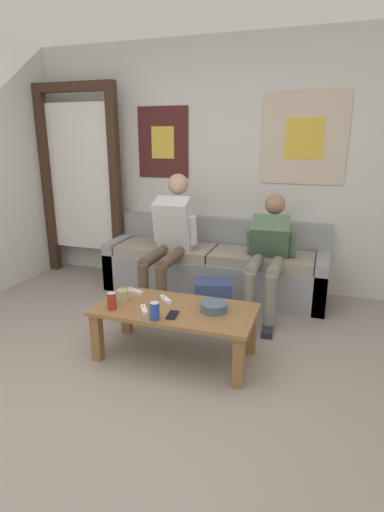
{
  "coord_description": "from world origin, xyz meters",
  "views": [
    {
      "loc": [
        1.11,
        -1.68,
        1.58
      ],
      "look_at": [
        0.1,
        1.31,
        0.64
      ],
      "focal_mm": 28.0,
      "sensor_mm": 36.0,
      "label": 1
    }
  ],
  "objects_px": {
    "drink_can_red": "(112,301)",
    "cell_phone": "(173,315)",
    "person_seated_adult": "(170,235)",
    "backpack": "(213,303)",
    "game_controller_near_left": "(135,291)",
    "pillar_candle": "(122,296)",
    "ceramic_bowl": "(214,306)",
    "game_controller_near_right": "(144,310)",
    "drink_can_blue": "(155,311)",
    "couch": "(214,267)",
    "game_controller_far_center": "(166,299)",
    "coffee_table": "(175,316)",
    "person_seated_teen": "(268,250)"
  },
  "relations": [
    {
      "from": "drink_can_red",
      "to": "cell_phone",
      "type": "height_order",
      "value": "drink_can_red"
    },
    {
      "from": "person_seated_adult",
      "to": "backpack",
      "type": "height_order",
      "value": "person_seated_adult"
    },
    {
      "from": "backpack",
      "to": "game_controller_near_left",
      "type": "bearing_deg",
      "value": -137.95
    },
    {
      "from": "pillar_candle",
      "to": "drink_can_red",
      "type": "distance_m",
      "value": 0.15
    },
    {
      "from": "ceramic_bowl",
      "to": "cell_phone",
      "type": "xyz_separation_m",
      "value": [
        -0.25,
        -0.17,
        -0.03
      ]
    },
    {
      "from": "backpack",
      "to": "game_controller_near_right",
      "type": "relative_size",
      "value": 2.79
    },
    {
      "from": "drink_can_blue",
      "to": "game_controller_near_left",
      "type": "relative_size",
      "value": 0.85
    },
    {
      "from": "game_controller_near_right",
      "to": "backpack",
      "type": "bearing_deg",
      "value": 69.16
    },
    {
      "from": "game_controller_near_right",
      "to": "couch",
      "type": "bearing_deg",
      "value": 86.05
    },
    {
      "from": "cell_phone",
      "to": "game_controller_near_left",
      "type": "bearing_deg",
      "value": 145.11
    },
    {
      "from": "drink_can_blue",
      "to": "game_controller_near_left",
      "type": "distance_m",
      "value": 0.53
    },
    {
      "from": "couch",
      "to": "ceramic_bowl",
      "type": "height_order",
      "value": "couch"
    },
    {
      "from": "person_seated_adult",
      "to": "game_controller_near_left",
      "type": "xyz_separation_m",
      "value": [
        0.04,
        -0.86,
        -0.26
      ]
    },
    {
      "from": "drink_can_blue",
      "to": "drink_can_red",
      "type": "xyz_separation_m",
      "value": [
        -0.36,
        0.06,
        0.0
      ]
    },
    {
      "from": "drink_can_red",
      "to": "game_controller_far_center",
      "type": "relative_size",
      "value": 0.96
    },
    {
      "from": "game_controller_near_right",
      "to": "game_controller_far_center",
      "type": "relative_size",
      "value": 1.07
    },
    {
      "from": "ceramic_bowl",
      "to": "drink_can_red",
      "type": "distance_m",
      "value": 0.73
    },
    {
      "from": "pillar_candle",
      "to": "game_controller_near_right",
      "type": "relative_size",
      "value": 0.72
    },
    {
      "from": "coffee_table",
      "to": "pillar_candle",
      "type": "relative_size",
      "value": 11.59
    },
    {
      "from": "person_seated_adult",
      "to": "person_seated_teen",
      "type": "bearing_deg",
      "value": 1.4
    },
    {
      "from": "couch",
      "to": "coffee_table",
      "type": "relative_size",
      "value": 1.96
    },
    {
      "from": "drink_can_blue",
      "to": "game_controller_near_left",
      "type": "xyz_separation_m",
      "value": [
        -0.35,
        0.4,
        -0.05
      ]
    },
    {
      "from": "person_seated_teen",
      "to": "drink_can_blue",
      "type": "xyz_separation_m",
      "value": [
        -0.57,
        -1.29,
        -0.14
      ]
    },
    {
      "from": "ceramic_bowl",
      "to": "pillar_candle",
      "type": "height_order",
      "value": "pillar_candle"
    },
    {
      "from": "coffee_table",
      "to": "backpack",
      "type": "xyz_separation_m",
      "value": [
        0.1,
        0.64,
        -0.14
      ]
    },
    {
      "from": "ceramic_bowl",
      "to": "game_controller_far_center",
      "type": "xyz_separation_m",
      "value": [
        -0.4,
        0.06,
        -0.03
      ]
    },
    {
      "from": "coffee_table",
      "to": "person_seated_teen",
      "type": "height_order",
      "value": "person_seated_teen"
    },
    {
      "from": "pillar_candle",
      "to": "game_controller_far_center",
      "type": "xyz_separation_m",
      "value": [
        0.31,
        0.11,
        -0.03
      ]
    },
    {
      "from": "person_seated_adult",
      "to": "drink_can_blue",
      "type": "bearing_deg",
      "value": -72.85
    },
    {
      "from": "person_seated_adult",
      "to": "game_controller_near_left",
      "type": "distance_m",
      "value": 0.9
    },
    {
      "from": "ceramic_bowl",
      "to": "game_controller_far_center",
      "type": "relative_size",
      "value": 1.51
    },
    {
      "from": "couch",
      "to": "backpack",
      "type": "xyz_separation_m",
      "value": [
        0.19,
        -0.73,
        -0.09
      ]
    },
    {
      "from": "person_seated_adult",
      "to": "drink_can_blue",
      "type": "height_order",
      "value": "person_seated_adult"
    },
    {
      "from": "backpack",
      "to": "ceramic_bowl",
      "type": "height_order",
      "value": "ceramic_bowl"
    },
    {
      "from": "backpack",
      "to": "game_controller_near_left",
      "type": "distance_m",
      "value": 0.72
    },
    {
      "from": "ceramic_bowl",
      "to": "cell_phone",
      "type": "relative_size",
      "value": 1.37
    },
    {
      "from": "person_seated_teen",
      "to": "backpack",
      "type": "xyz_separation_m",
      "value": [
        -0.4,
        -0.42,
        -0.41
      ]
    },
    {
      "from": "backpack",
      "to": "person_seated_adult",
      "type": "bearing_deg",
      "value": 144.27
    },
    {
      "from": "person_seated_adult",
      "to": "game_controller_near_left",
      "type": "relative_size",
      "value": 8.42
    },
    {
      "from": "couch",
      "to": "backpack",
      "type": "height_order",
      "value": "couch"
    },
    {
      "from": "couch",
      "to": "person_seated_teen",
      "type": "bearing_deg",
      "value": -27.1
    },
    {
      "from": "coffee_table",
      "to": "pillar_candle",
      "type": "bearing_deg",
      "value": -178.25
    },
    {
      "from": "coffee_table",
      "to": "ceramic_bowl",
      "type": "distance_m",
      "value": 0.3
    },
    {
      "from": "coffee_table",
      "to": "game_controller_far_center",
      "type": "distance_m",
      "value": 0.17
    },
    {
      "from": "person_seated_adult",
      "to": "ceramic_bowl",
      "type": "height_order",
      "value": "person_seated_adult"
    },
    {
      "from": "ceramic_bowl",
      "to": "game_controller_near_right",
      "type": "bearing_deg",
      "value": -160.73
    },
    {
      "from": "coffee_table",
      "to": "game_controller_far_center",
      "type": "relative_size",
      "value": 8.98
    },
    {
      "from": "ceramic_bowl",
      "to": "game_controller_far_center",
      "type": "distance_m",
      "value": 0.4
    },
    {
      "from": "drink_can_red",
      "to": "game_controller_near_right",
      "type": "bearing_deg",
      "value": 8.93
    },
    {
      "from": "person_seated_teen",
      "to": "drink_can_red",
      "type": "xyz_separation_m",
      "value": [
        -0.93,
        -1.23,
        -0.14
      ]
    }
  ]
}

